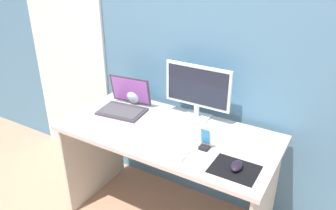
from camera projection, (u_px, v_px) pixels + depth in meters
name	position (u px, v px, depth m)	size (l,w,h in m)	color
wall_back	(199.00, 39.00, 2.21)	(6.00, 0.04, 2.50)	teal
door_left	(68.00, 49.00, 2.84)	(0.82, 0.02, 2.02)	white
desk	(168.00, 151.00, 2.18)	(1.39, 0.67, 0.75)	beige
monitor	(197.00, 90.00, 2.19)	(0.47, 0.14, 0.38)	white
laptop	(125.00, 104.00, 2.36)	(0.34, 0.30, 0.23)	#3C3743
fishbowl	(136.00, 93.00, 2.47)	(0.15, 0.15, 0.15)	silver
keyboard_external	(155.00, 148.00, 1.93)	(0.39, 0.11, 0.01)	white
mousepad	(234.00, 169.00, 1.75)	(0.25, 0.20, 0.00)	black
mouse	(237.00, 166.00, 1.74)	(0.06, 0.10, 0.04)	black
phone_in_dock	(205.00, 141.00, 1.91)	(0.06, 0.05, 0.14)	black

